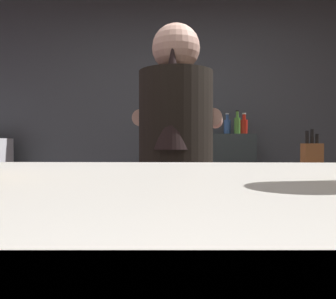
% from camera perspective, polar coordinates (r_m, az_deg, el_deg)
% --- Properties ---
extents(wall_back, '(5.20, 0.10, 2.70)m').
position_cam_1_polar(wall_back, '(3.53, 2.29, 5.15)').
color(wall_back, '#474D53').
rests_on(wall_back, ground).
extents(prep_counter, '(2.10, 0.60, 0.90)m').
position_cam_1_polar(prep_counter, '(2.15, 12.50, -16.59)').
color(prep_counter, brown).
rests_on(prep_counter, ground).
extents(back_shelf, '(0.87, 0.36, 1.19)m').
position_cam_1_polar(back_shelf, '(3.30, 6.52, -7.76)').
color(back_shelf, '#313D3E').
rests_on(back_shelf, ground).
extents(bartender, '(0.46, 0.53, 1.65)m').
position_cam_1_polar(bartender, '(1.56, 1.30, -4.41)').
color(bartender, '#2F2C34').
rests_on(bartender, ground).
extents(knife_block, '(0.10, 0.08, 0.28)m').
position_cam_1_polar(knife_block, '(2.06, 23.01, -1.69)').
color(knife_block, brown).
rests_on(knife_block, prep_counter).
extents(mixing_bowl, '(0.21, 0.21, 0.06)m').
position_cam_1_polar(mixing_bowl, '(2.06, 1.27, -3.72)').
color(mixing_bowl, silver).
rests_on(mixing_bowl, prep_counter).
extents(chefs_knife, '(0.24, 0.07, 0.01)m').
position_cam_1_polar(chefs_knife, '(1.99, 9.52, -4.64)').
color(chefs_knife, silver).
rests_on(chefs_knife, prep_counter).
extents(bottle_vinegar, '(0.06, 0.06, 0.22)m').
position_cam_1_polar(bottle_vinegar, '(3.21, 11.55, 4.10)').
color(bottle_vinegar, '#4B8533').
rests_on(bottle_vinegar, back_shelf).
extents(bottle_olive_oil, '(0.07, 0.07, 0.24)m').
position_cam_1_polar(bottle_olive_oil, '(3.20, 2.40, 4.29)').
color(bottle_olive_oil, '#395E9F').
rests_on(bottle_olive_oil, back_shelf).
extents(bottle_soy, '(0.07, 0.07, 0.20)m').
position_cam_1_polar(bottle_soy, '(3.31, 12.65, 3.88)').
color(bottle_soy, red).
rests_on(bottle_soy, back_shelf).
extents(bottle_hot_sauce, '(0.07, 0.07, 0.20)m').
position_cam_1_polar(bottle_hot_sauce, '(3.32, 9.92, 3.90)').
color(bottle_hot_sauce, '#385C97').
rests_on(bottle_hot_sauce, back_shelf).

